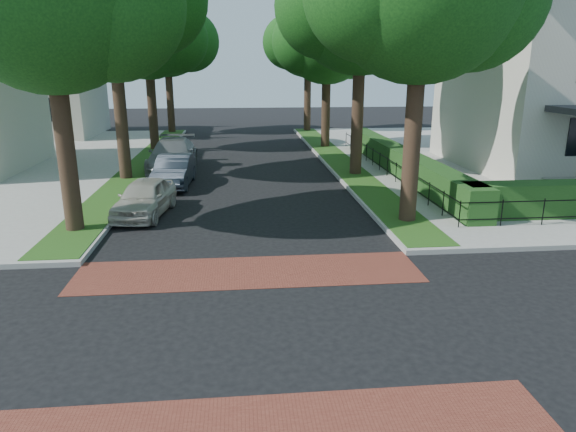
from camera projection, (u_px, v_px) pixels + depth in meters
name	position (u px, v px, depth m)	size (l,w,h in m)	color
ground	(252.00, 332.00, 10.41)	(120.00, 120.00, 0.00)	black
sidewalk_ne	(572.00, 157.00, 30.35)	(30.00, 30.00, 0.15)	gray
crosswalk_far	(249.00, 272.00, 13.47)	(9.00, 2.20, 0.01)	maroon
grass_strip_ne	(338.00, 159.00, 29.12)	(1.60, 29.80, 0.02)	#254C15
grass_strip_nw	(144.00, 162.00, 28.12)	(1.60, 29.80, 0.02)	#254C15
tree_right_mid	(363.00, 3.00, 23.27)	(8.25, 7.09, 11.22)	black
tree_right_far	(328.00, 38.00, 32.15)	(7.25, 6.23, 9.74)	black
tree_right_back	(309.00, 40.00, 40.65)	(7.50, 6.45, 10.20)	black
tree_left_far	(149.00, 34.00, 31.07)	(7.00, 6.02, 9.86)	black
tree_left_back	(168.00, 37.00, 39.61)	(7.75, 6.66, 10.44)	black
hedge_main_road	(400.00, 161.00, 25.25)	(1.00, 18.00, 1.20)	#1B4116
fence_main_road	(384.00, 164.00, 25.21)	(0.06, 18.00, 0.90)	black
house_left_far	(30.00, 69.00, 38.15)	(10.00, 9.00, 10.14)	beige
parked_car_front	(145.00, 198.00, 18.45)	(1.57, 3.90, 1.33)	#BBB6A8
parked_car_middle	(174.00, 171.00, 23.05)	(1.46, 4.18, 1.38)	#202831
parked_car_rear	(173.00, 155.00, 26.60)	(2.25, 5.54, 1.61)	slate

